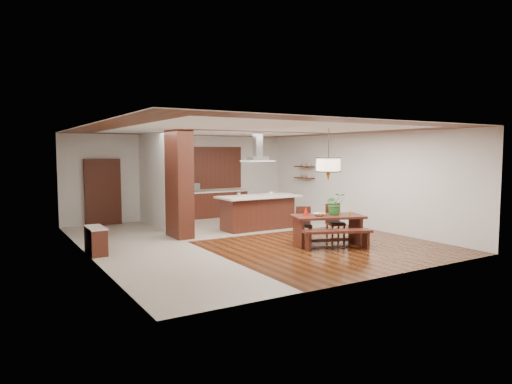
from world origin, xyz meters
TOP-DOWN VIEW (x-y plane):
  - room_shell at (0.00, 0.00)m, footprint 9.00×9.04m
  - tile_hallway at (-2.75, 0.00)m, footprint 2.50×9.00m
  - tile_kitchen at (1.25, 2.50)m, footprint 5.50×4.00m
  - soffit_band at (0.00, 0.00)m, footprint 8.00×9.00m
  - partition_pier at (-1.40, 1.20)m, footprint 0.45×1.00m
  - partition_stub at (-1.40, 3.30)m, footprint 0.18×2.40m
  - hallway_console at (-3.81, 0.20)m, footprint 0.37×0.88m
  - hallway_doorway at (-2.70, 4.40)m, footprint 1.10×0.20m
  - rear_counter at (1.00, 4.20)m, footprint 2.60×0.62m
  - kitchen_window at (1.00, 4.46)m, footprint 2.60×0.08m
  - shelf_lower at (3.87, 2.60)m, footprint 0.26×0.90m
  - shelf_upper at (3.87, 2.60)m, footprint 0.26×0.90m
  - dining_table at (1.44, -1.60)m, footprint 1.94×1.39m
  - dining_bench at (1.24, -2.20)m, footprint 1.67×0.95m
  - dining_chair_left at (1.19, -0.95)m, footprint 0.54×0.54m
  - dining_chair_right at (2.03, -1.23)m, footprint 0.51×0.51m
  - pendant_lantern at (1.44, -1.60)m, footprint 0.64×0.64m
  - foliage_plant at (1.67, -1.59)m, footprint 0.61×0.58m
  - fruit_bowl at (1.19, -1.57)m, footprint 0.37×0.37m
  - napkin_cone at (0.94, -1.34)m, footprint 0.17×0.17m
  - gold_ornament at (1.97, -1.85)m, footprint 0.08×0.08m
  - kitchen_island at (1.09, 1.20)m, footprint 2.49×1.12m
  - range_hood at (1.09, 1.20)m, footprint 0.90×0.55m
  - island_cup at (1.49, 1.09)m, footprint 0.15×0.15m
  - microwave at (0.20, 4.19)m, footprint 0.55×0.38m

SIDE VIEW (x-z plane):
  - tile_hallway at x=-2.75m, z-range 0.00..0.01m
  - tile_kitchen at x=1.25m, z-range 0.00..0.01m
  - dining_bench at x=1.24m, z-range 0.00..0.46m
  - hallway_console at x=-3.81m, z-range 0.00..0.63m
  - dining_chair_left at x=1.19m, z-range 0.00..0.89m
  - dining_chair_right at x=2.03m, z-range 0.00..0.94m
  - rear_counter at x=1.00m, z-range 0.00..0.95m
  - kitchen_island at x=1.09m, z-range 0.01..1.03m
  - dining_table at x=1.44m, z-range 0.17..0.90m
  - fruit_bowl at x=1.19m, z-range 0.73..0.80m
  - gold_ornament at x=1.97m, z-range 0.73..0.82m
  - napkin_cone at x=0.94m, z-range 0.73..0.96m
  - foliage_plant at x=1.67m, z-range 0.73..1.28m
  - hallway_doorway at x=-2.70m, z-range 0.00..2.10m
  - island_cup at x=1.49m, z-range 1.02..1.12m
  - microwave at x=0.20m, z-range 0.95..1.25m
  - shelf_lower at x=3.87m, z-range 1.38..1.42m
  - partition_pier at x=-1.40m, z-range 0.00..2.90m
  - partition_stub at x=-1.40m, z-range 0.00..2.90m
  - kitchen_window at x=1.00m, z-range 1.00..2.50m
  - shelf_upper at x=3.87m, z-range 1.78..1.82m
  - room_shell at x=0.00m, z-range 0.60..3.52m
  - pendant_lantern at x=1.44m, z-range 1.59..2.90m
  - range_hood at x=1.09m, z-range 2.03..2.90m
  - soffit_band at x=0.00m, z-range 2.88..2.89m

